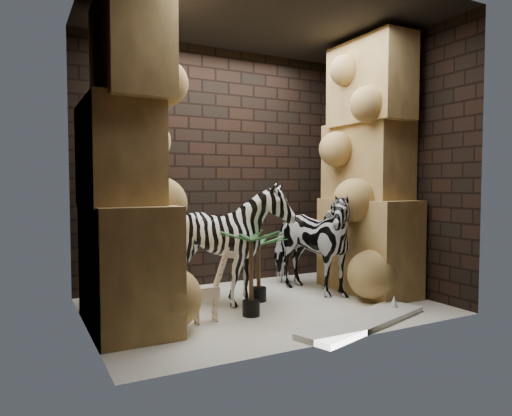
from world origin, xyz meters
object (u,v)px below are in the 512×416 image
giraffe_toy (206,285)px  surfboard (364,321)px  zebra_left (229,250)px  palm_back (251,273)px  palm_front (259,268)px  zebra_right (308,234)px

giraffe_toy → surfboard: giraffe_toy is taller
zebra_left → palm_back: (0.02, -0.47, -0.17)m
giraffe_toy → palm_front: 0.93m
giraffe_toy → surfboard: size_ratio=0.45×
zebra_left → palm_back: size_ratio=1.55×
zebra_left → giraffe_toy: (-0.45, -0.47, -0.24)m
giraffe_toy → palm_front: palm_front is taller
zebra_right → surfboard: bearing=-113.8°
zebra_left → palm_back: zebra_left is taller
giraffe_toy → surfboard: bearing=-31.2°
zebra_right → palm_front: zebra_right is taller
palm_front → giraffe_toy: bearing=-149.9°
surfboard → zebra_right: bearing=62.7°
zebra_right → zebra_left: size_ratio=1.07×
zebra_right → surfboard: zebra_right is taller
palm_front → palm_back: bearing=-125.5°
zebra_right → surfboard: (-0.22, -1.25, -0.67)m
zebra_right → zebra_left: 1.05m
palm_front → zebra_left: bearing=179.1°
palm_back → surfboard: palm_back is taller
zebra_right → giraffe_toy: (-1.49, -0.53, -0.34)m
zebra_left → zebra_right: bearing=10.2°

